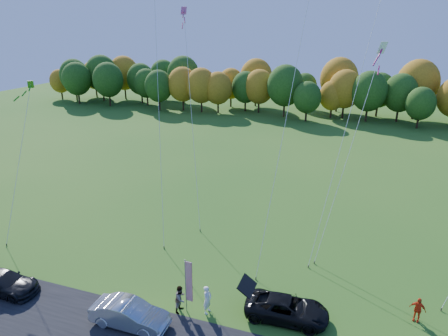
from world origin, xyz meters
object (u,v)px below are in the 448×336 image
(silver_sedan, at_px, (130,314))
(feather_flag, at_px, (188,281))
(black_suv, at_px, (287,309))
(person_east, at_px, (418,309))

(silver_sedan, bearing_deg, feather_flag, -52.41)
(silver_sedan, bearing_deg, black_suv, -67.96)
(feather_flag, bearing_deg, person_east, 16.07)
(person_east, distance_m, feather_flag, 13.44)
(silver_sedan, distance_m, person_east, 16.65)
(black_suv, bearing_deg, silver_sedan, 110.45)
(person_east, bearing_deg, feather_flag, -148.76)
(black_suv, bearing_deg, feather_flag, 101.20)
(silver_sedan, relative_size, person_east, 2.95)
(feather_flag, bearing_deg, black_suv, 13.65)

